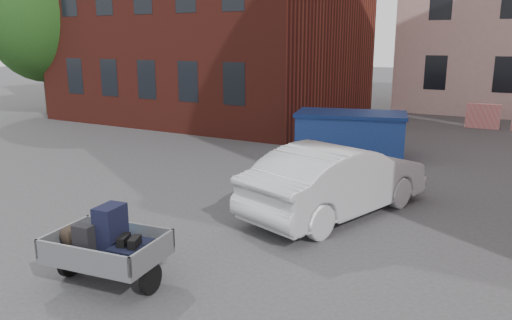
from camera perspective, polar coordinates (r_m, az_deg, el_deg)
The scene contains 6 objects.
ground at distance 8.91m, azimuth -2.25°, elevation -9.55°, with size 120.00×120.00×0.00m, color #38383A.
far_building at distance 37.83m, azimuth -10.95°, elevation 14.06°, with size 6.00×6.00×8.00m, color maroon.
tree at distance 25.90m, azimuth -23.37°, elevation 16.19°, with size 5.28×5.28×8.30m.
trailer at distance 7.62m, azimuth -16.74°, elevation -9.32°, with size 1.73×1.89×1.20m.
dumpster at distance 15.52m, azimuth 10.72°, elevation 2.90°, with size 3.59×2.46×1.37m.
silver_car at distance 10.30m, azimuth 9.30°, elevation -2.19°, with size 1.55×4.45×1.47m, color silver.
Camera 1 is at (4.32, -6.97, 3.49)m, focal length 35.00 mm.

